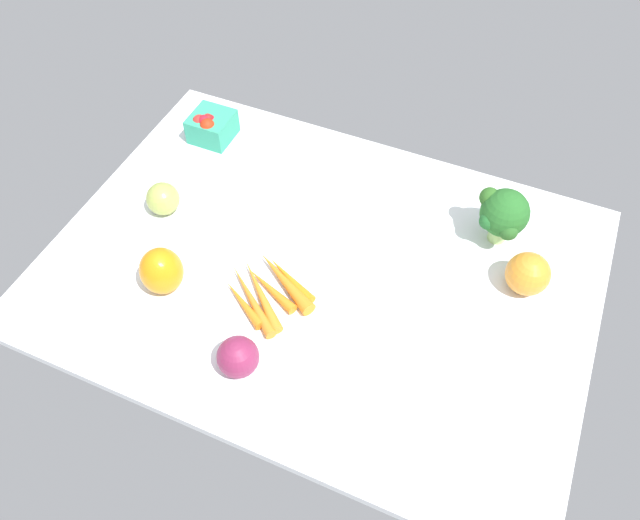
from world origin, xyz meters
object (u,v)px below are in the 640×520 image
at_px(red_onion_near_basket, 238,357).
at_px(bell_pepper_orange, 161,271).
at_px(berry_basket, 211,126).
at_px(broccoli_head, 503,214).
at_px(carrot_bunch, 269,289).
at_px(heirloom_tomato_green, 163,199).
at_px(heirloom_tomato_orange, 528,274).

xyz_separation_m(red_onion_near_basket, bell_pepper_orange, (0.21, -0.10, 0.01)).
bearing_deg(bell_pepper_orange, berry_basket, -72.35).
bearing_deg(red_onion_near_basket, berry_basket, -56.02).
bearing_deg(berry_basket, broccoli_head, 176.56).
distance_m(red_onion_near_basket, carrot_bunch, 0.16).
relative_size(heirloom_tomato_green, carrot_bunch, 0.35).
distance_m(berry_basket, heirloom_tomato_green, 0.24).
relative_size(carrot_bunch, broccoli_head, 1.57).
distance_m(berry_basket, red_onion_near_basket, 0.61).
relative_size(heirloom_tomato_green, heirloom_tomato_orange, 0.83).
xyz_separation_m(red_onion_near_basket, broccoli_head, (-0.33, -0.46, 0.04)).
height_order(berry_basket, bell_pepper_orange, bell_pepper_orange).
bearing_deg(red_onion_near_basket, carrot_bunch, -81.72).
distance_m(berry_basket, heirloom_tomato_orange, 0.76).
bearing_deg(red_onion_near_basket, heirloom_tomato_orange, -138.39).
bearing_deg(heirloom_tomato_orange, broccoli_head, -51.73).
bearing_deg(carrot_bunch, heirloom_tomato_green, -19.54).
height_order(heirloom_tomato_orange, carrot_bunch, heirloom_tomato_orange).
height_order(berry_basket, carrot_bunch, berry_basket).
bearing_deg(bell_pepper_orange, red_onion_near_basket, 155.17).
bearing_deg(heirloom_tomato_orange, berry_basket, -10.40).
height_order(red_onion_near_basket, bell_pepper_orange, bell_pepper_orange).
distance_m(heirloom_tomato_green, red_onion_near_basket, 0.41).
bearing_deg(broccoli_head, carrot_bunch, 40.12).
bearing_deg(bell_pepper_orange, heirloom_tomato_orange, -156.65).
bearing_deg(heirloom_tomato_green, red_onion_near_basket, 140.06).
relative_size(berry_basket, red_onion_near_basket, 1.25).
xyz_separation_m(heirloom_tomato_green, broccoli_head, (-0.65, -0.20, 0.04)).
height_order(red_onion_near_basket, broccoli_head, broccoli_head).
relative_size(heirloom_tomato_green, broccoli_head, 0.56).
distance_m(heirloom_tomato_green, heirloom_tomato_orange, 0.73).
xyz_separation_m(bell_pepper_orange, broccoli_head, (-0.54, -0.36, 0.02)).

